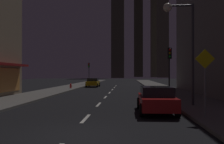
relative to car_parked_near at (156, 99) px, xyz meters
The scene contains 15 objects.
ground_plane 27.09m from the car_parked_near, 97.64° to the left, with size 78.00×136.00×0.10m, color black.
sidewalk_right 27.06m from the car_parked_near, 82.78° to the left, with size 4.00×76.00×0.15m, color #605E59.
sidewalk_left 28.86m from the car_parked_near, 111.55° to the left, with size 4.00×76.00×0.15m, color #605E59.
lane_marking_center 11.63m from the car_parked_near, 108.07° to the left, with size 0.16×38.60×0.01m.
skyscraper_distant_tall 116.23m from the car_parked_near, 93.29° to the left, with size 6.68×8.27×57.86m, color #454234.
skyscraper_distant_mid 157.18m from the car_parked_near, 87.63° to the left, with size 6.09×5.39×56.59m, color #39372B.
skyscraper_distant_short 147.24m from the car_parked_near, 83.37° to the left, with size 5.27×5.12×60.27m, color #514C3C.
skyscraper_distant_slender 132.15m from the car_parked_near, 81.36° to the left, with size 6.35×6.04×52.19m, color brown.
car_parked_near is the anchor object (origin of this frame).
car_parked_far 26.37m from the car_parked_near, 105.84° to the left, with size 1.98×4.24×1.45m.
fire_hydrant_far_left 21.71m from the car_parked_near, 115.95° to the left, with size 0.42×0.30×0.65m.
traffic_light_near_right 7.32m from the car_parked_near, 74.00° to the left, with size 0.32×0.48×4.20m.
traffic_light_far_left 34.25m from the car_parked_near, 105.45° to the left, with size 0.32×0.48×4.20m.
street_lamp_right 5.17m from the car_parked_near, 51.17° to the left, with size 1.96×0.56×6.58m.
pedestrian_crossing_sign 3.10m from the car_parked_near, 44.95° to the right, with size 0.91×0.08×3.15m.
Camera 1 is at (1.98, -8.08, 2.15)m, focal length 38.01 mm.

